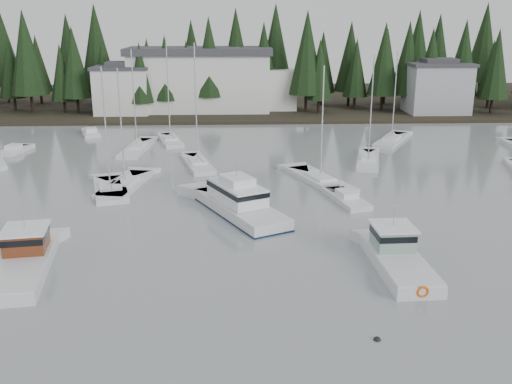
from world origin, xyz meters
TOP-DOWN VIEW (x-y plane):
  - far_shore_land at (0.00, 97.00)m, footprint 240.00×54.00m
  - conifer_treeline at (0.00, 86.00)m, footprint 200.00×22.00m
  - house_west at (-18.00, 79.00)m, footprint 9.54×7.42m
  - house_east_a at (36.00, 78.00)m, footprint 10.60×8.48m
  - harbor_inn at (-2.96, 82.34)m, footprint 29.50×11.50m
  - lobster_boat_brown at (-13.34, 15.78)m, footprint 5.89×10.11m
  - cabin_cruiser_center at (1.34, 26.95)m, footprint 8.53×12.15m
  - lobster_boat_teal at (11.98, 15.37)m, footprint 3.43×8.99m
  - sailboat_1 at (22.54, 56.10)m, footprint 7.27×10.29m
  - sailboat_3 at (16.72, 44.84)m, footprint 4.73×10.14m
  - sailboat_5 at (9.82, 36.51)m, footprint 6.48×10.79m
  - sailboat_6 at (-7.78, 56.96)m, footprint 4.54×8.90m
  - sailboat_8 at (-3.26, 43.75)m, footprint 4.66×9.57m
  - sailboat_11 at (-11.17, 33.82)m, footprint 5.10×9.11m
  - sailboat_12 at (-10.05, 35.55)m, footprint 4.53×9.86m
  - sailboat_13 at (-11.54, 52.25)m, footprint 3.47×10.98m
  - runabout_1 at (11.31, 29.99)m, footprint 3.68×6.88m
  - runabout_3 at (-19.84, 62.51)m, footprint 3.93×6.07m
  - runabout_4 at (-26.88, 51.48)m, footprint 3.26×5.75m
  - mooring_buoy_dark at (8.42, 6.30)m, footprint 0.39×0.39m

SIDE VIEW (x-z plane):
  - far_shore_land at x=0.00m, z-range -0.50..0.50m
  - conifer_treeline at x=0.00m, z-range -10.00..10.00m
  - mooring_buoy_dark at x=8.42m, z-range -0.20..0.20m
  - sailboat_5 at x=9.82m, z-range -6.14..6.25m
  - sailboat_12 at x=-10.05m, z-range -6.09..6.20m
  - sailboat_1 at x=22.54m, z-range -6.30..6.43m
  - sailboat_11 at x=-11.17m, z-range -6.22..6.35m
  - sailboat_13 at x=-11.54m, z-range -6.51..6.64m
  - sailboat_3 at x=16.72m, z-range -6.41..6.56m
  - sailboat_8 at x=-3.26m, z-range -7.06..7.23m
  - sailboat_6 at x=-7.78m, z-range -7.12..7.32m
  - runabout_1 at x=11.31m, z-range -0.58..0.84m
  - runabout_3 at x=-19.84m, z-range -0.58..0.84m
  - runabout_4 at x=-26.88m, z-range -0.58..0.84m
  - lobster_boat_brown at x=-13.34m, z-range -1.86..2.96m
  - lobster_boat_teal at x=11.98m, z-range -1.87..3.04m
  - cabin_cruiser_center at x=1.34m, z-range -1.77..3.28m
  - house_west at x=-18.00m, z-range 0.28..9.03m
  - house_east_a at x=36.00m, z-range 0.28..9.53m
  - harbor_inn at x=-2.96m, z-range 0.33..11.23m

